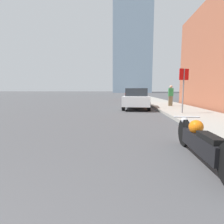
{
  "coord_description": "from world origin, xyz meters",
  "views": [
    {
      "loc": [
        1.77,
        0.29,
        1.4
      ],
      "look_at": [
        1.39,
        6.16,
        0.66
      ],
      "focal_mm": 28.0,
      "sensor_mm": 36.0,
      "label": 1
    }
  ],
  "objects_px": {
    "parked_car_white": "(136,98)",
    "parked_car_red": "(131,94)",
    "motorcycle": "(201,141)",
    "pedestrian": "(171,95)",
    "stop_sign": "(184,83)"
  },
  "relations": [
    {
      "from": "parked_car_red",
      "to": "parked_car_white",
      "type": "bearing_deg",
      "value": -92.29
    },
    {
      "from": "parked_car_red",
      "to": "stop_sign",
      "type": "height_order",
      "value": "stop_sign"
    },
    {
      "from": "parked_car_red",
      "to": "pedestrian",
      "type": "relative_size",
      "value": 2.8
    },
    {
      "from": "parked_car_red",
      "to": "stop_sign",
      "type": "xyz_separation_m",
      "value": [
        2.04,
        -16.46,
        0.98
      ]
    },
    {
      "from": "motorcycle",
      "to": "stop_sign",
      "type": "xyz_separation_m",
      "value": [
        1.71,
        6.32,
        1.38
      ]
    },
    {
      "from": "motorcycle",
      "to": "pedestrian",
      "type": "bearing_deg",
      "value": 78.63
    },
    {
      "from": "pedestrian",
      "to": "parked_car_white",
      "type": "bearing_deg",
      "value": -163.78
    },
    {
      "from": "parked_car_white",
      "to": "parked_car_red",
      "type": "bearing_deg",
      "value": 94.19
    },
    {
      "from": "parked_car_white",
      "to": "parked_car_red",
      "type": "distance_m",
      "value": 12.9
    },
    {
      "from": "parked_car_red",
      "to": "pedestrian",
      "type": "xyz_separation_m",
      "value": [
        2.54,
        -12.1,
        0.19
      ]
    },
    {
      "from": "stop_sign",
      "to": "pedestrian",
      "type": "height_order",
      "value": "stop_sign"
    },
    {
      "from": "motorcycle",
      "to": "parked_car_white",
      "type": "relative_size",
      "value": 0.57
    },
    {
      "from": "parked_car_white",
      "to": "parked_car_red",
      "type": "relative_size",
      "value": 1.01
    },
    {
      "from": "motorcycle",
      "to": "parked_car_white",
      "type": "distance_m",
      "value": 9.9
    },
    {
      "from": "parked_car_white",
      "to": "pedestrian",
      "type": "distance_m",
      "value": 2.87
    }
  ]
}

